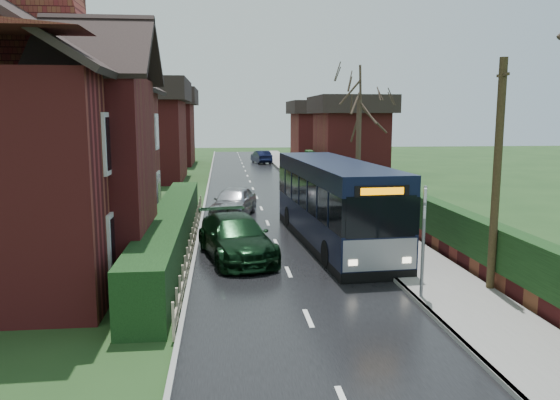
{
  "coord_description": "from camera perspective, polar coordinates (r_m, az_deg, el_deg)",
  "views": [
    {
      "loc": [
        -2.02,
        -14.56,
        4.92
      ],
      "look_at": [
        0.09,
        5.41,
        1.8
      ],
      "focal_mm": 35.0,
      "sensor_mm": 36.0,
      "label": 1
    }
  ],
  "objects": [
    {
      "name": "right_wall_hedge",
      "position": [
        26.07,
        11.49,
        0.05
      ],
      "size": [
        0.6,
        50.0,
        1.8
      ],
      "color": "maroon",
      "rests_on": "ground"
    },
    {
      "name": "road",
      "position": [
        25.13,
        -1.31,
        -2.44
      ],
      "size": [
        6.0,
        100.0,
        0.02
      ],
      "primitive_type": "cube",
      "color": "black",
      "rests_on": "ground"
    },
    {
      "name": "kerb_right",
      "position": [
        25.54,
        5.53,
        -2.15
      ],
      "size": [
        0.12,
        100.0,
        0.14
      ],
      "primitive_type": "cube",
      "color": "gray",
      "rests_on": "ground"
    },
    {
      "name": "bus_stop_sign",
      "position": [
        14.78,
        14.81,
        -2.66
      ],
      "size": [
        0.22,
        0.46,
        3.11
      ],
      "rotation": [
        0.0,
        0.0,
        -0.35
      ],
      "color": "slate",
      "rests_on": "ground"
    },
    {
      "name": "pavement",
      "position": [
        25.81,
        8.14,
        -2.09
      ],
      "size": [
        2.5,
        100.0,
        0.14
      ],
      "primitive_type": "cube",
      "color": "slate",
      "rests_on": "ground"
    },
    {
      "name": "kerb_left",
      "position": [
        25.06,
        -8.28,
        -2.47
      ],
      "size": [
        0.12,
        100.0,
        0.1
      ],
      "primitive_type": "cube",
      "color": "gray",
      "rests_on": "ground"
    },
    {
      "name": "tree_right_far",
      "position": [
        34.68,
        8.31,
        11.01
      ],
      "size": [
        4.36,
        4.36,
        8.42
      ],
      "color": "#382A21",
      "rests_on": "ground"
    },
    {
      "name": "front_hedge",
      "position": [
        20.08,
        -11.29,
        -3.18
      ],
      "size": [
        1.2,
        16.0,
        1.6
      ],
      "primitive_type": "cube",
      "color": "black",
      "rests_on": "ground"
    },
    {
      "name": "car_silver",
      "position": [
        26.9,
        -4.85,
        -0.17
      ],
      "size": [
        2.74,
        4.55,
        1.45
      ],
      "primitive_type": "imported",
      "rotation": [
        0.0,
        0.0,
        -0.26
      ],
      "color": "#AEADB2",
      "rests_on": "ground"
    },
    {
      "name": "car_distant",
      "position": [
        56.88,
        -1.98,
        4.53
      ],
      "size": [
        2.08,
        4.15,
        1.31
      ],
      "primitive_type": "imported",
      "rotation": [
        0.0,
        0.0,
        3.32
      ],
      "color": "black",
      "rests_on": "ground"
    },
    {
      "name": "brick_house",
      "position": [
        20.48,
        -25.34,
        6.47
      ],
      "size": [
        9.3,
        14.6,
        10.3
      ],
      "color": "maroon",
      "rests_on": "ground"
    },
    {
      "name": "telegraph_pole",
      "position": [
        15.97,
        21.7,
        2.23
      ],
      "size": [
        0.22,
        0.83,
        6.44
      ],
      "rotation": [
        0.0,
        0.0,
        -0.17
      ],
      "color": "#2E2514",
      "rests_on": "ground"
    },
    {
      "name": "tree_house_side",
      "position": [
        25.52,
        -21.67,
        12.48
      ],
      "size": [
        4.01,
        4.01,
        9.12
      ],
      "color": "#392D22",
      "rests_on": "ground"
    },
    {
      "name": "picket_fence",
      "position": [
        20.1,
        -9.13,
        -4.13
      ],
      "size": [
        0.1,
        16.0,
        0.9
      ],
      "primitive_type": null,
      "color": "gray",
      "rests_on": "ground"
    },
    {
      "name": "ground",
      "position": [
        15.5,
        1.8,
        -9.67
      ],
      "size": [
        140.0,
        140.0,
        0.0
      ],
      "primitive_type": "plane",
      "color": "#29481E",
      "rests_on": "ground"
    },
    {
      "name": "bus",
      "position": [
        21.08,
        5.6,
        -0.33
      ],
      "size": [
        3.1,
        10.62,
        3.18
      ],
      "rotation": [
        0.0,
        0.0,
        0.07
      ],
      "color": "black",
      "rests_on": "ground"
    },
    {
      "name": "car_green",
      "position": [
        19.03,
        -4.63,
        -3.91
      ],
      "size": [
        3.06,
        5.36,
        1.46
      ],
      "primitive_type": "imported",
      "rotation": [
        0.0,
        0.0,
        0.21
      ],
      "color": "black",
      "rests_on": "ground"
    }
  ]
}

